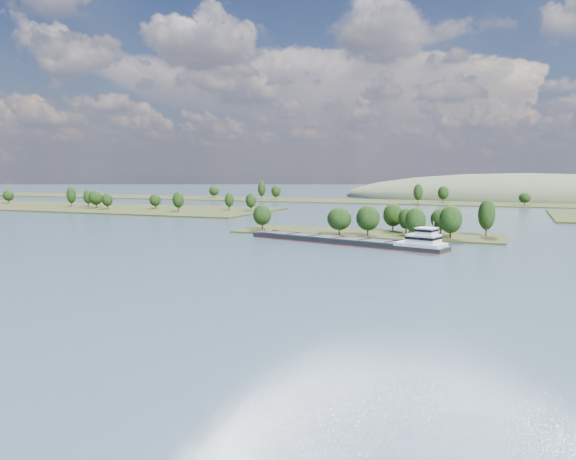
% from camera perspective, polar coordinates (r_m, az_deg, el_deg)
% --- Properties ---
extents(ground, '(1800.00, 1800.00, 0.00)m').
position_cam_1_polar(ground, '(157.59, 2.61, -2.69)').
color(ground, '#394E62').
rests_on(ground, ground).
extents(tree_island, '(100.00, 30.00, 14.41)m').
position_cam_1_polar(tree_island, '(211.60, 9.37, 0.53)').
color(tree_island, '#2A3216').
rests_on(tree_island, ground).
extents(left_bank, '(300.00, 80.00, 14.94)m').
position_cam_1_polar(left_bank, '(402.26, -22.47, 2.29)').
color(left_bank, '#2A3216').
rests_on(left_bank, ground).
extents(back_shoreline, '(900.00, 60.00, 15.66)m').
position_cam_1_polar(back_shoreline, '(429.71, 15.96, 2.69)').
color(back_shoreline, '#2A3216').
rests_on(back_shoreline, ground).
extents(hill_west, '(320.00, 160.00, 44.00)m').
position_cam_1_polar(hill_west, '(527.69, 22.83, 2.96)').
color(hill_west, '#46563B').
rests_on(hill_west, ground).
extents(cargo_barge, '(71.01, 27.41, 9.66)m').
position_cam_1_polar(cargo_barge, '(183.69, 6.89, -1.10)').
color(cargo_barge, black).
rests_on(cargo_barge, ground).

